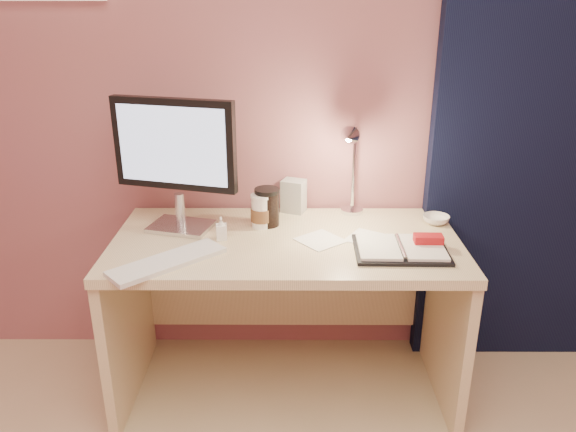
{
  "coord_description": "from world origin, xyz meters",
  "views": [
    {
      "loc": [
        0.02,
        -0.69,
        1.65
      ],
      "look_at": [
        0.01,
        1.33,
        0.85
      ],
      "focal_mm": 35.0,
      "sensor_mm": 36.0,
      "label": 1
    }
  ],
  "objects_px": {
    "monitor": "(176,153)",
    "planner": "(403,248)",
    "dark_jar": "(267,209)",
    "keyboard": "(168,262)",
    "bowl": "(436,220)",
    "desk_lamp": "(363,162)",
    "desk": "(286,280)",
    "product_box": "(294,196)",
    "coffee_cup": "(261,212)",
    "lotion_bottle": "(221,228)"
  },
  "relations": [
    {
      "from": "lotion_bottle",
      "to": "desk_lamp",
      "type": "relative_size",
      "value": 0.22
    },
    {
      "from": "monitor",
      "to": "dark_jar",
      "type": "distance_m",
      "value": 0.44
    },
    {
      "from": "coffee_cup",
      "to": "product_box",
      "type": "xyz_separation_m",
      "value": [
        0.14,
        0.18,
        0.01
      ]
    },
    {
      "from": "dark_jar",
      "to": "desk_lamp",
      "type": "distance_m",
      "value": 0.45
    },
    {
      "from": "planner",
      "to": "dark_jar",
      "type": "height_order",
      "value": "dark_jar"
    },
    {
      "from": "monitor",
      "to": "bowl",
      "type": "height_order",
      "value": "monitor"
    },
    {
      "from": "desk",
      "to": "product_box",
      "type": "xyz_separation_m",
      "value": [
        0.03,
        0.24,
        0.3
      ]
    },
    {
      "from": "coffee_cup",
      "to": "planner",
      "type": "bearing_deg",
      "value": -23.7
    },
    {
      "from": "desk",
      "to": "coffee_cup",
      "type": "xyz_separation_m",
      "value": [
        -0.11,
        0.06,
        0.29
      ]
    },
    {
      "from": "planner",
      "to": "product_box",
      "type": "distance_m",
      "value": 0.6
    },
    {
      "from": "bowl",
      "to": "product_box",
      "type": "relative_size",
      "value": 0.76
    },
    {
      "from": "dark_jar",
      "to": "product_box",
      "type": "bearing_deg",
      "value": 54.37
    },
    {
      "from": "keyboard",
      "to": "lotion_bottle",
      "type": "distance_m",
      "value": 0.28
    },
    {
      "from": "desk",
      "to": "planner",
      "type": "distance_m",
      "value": 0.54
    },
    {
      "from": "desk",
      "to": "desk_lamp",
      "type": "distance_m",
      "value": 0.6
    },
    {
      "from": "coffee_cup",
      "to": "bowl",
      "type": "relative_size",
      "value": 1.27
    },
    {
      "from": "planner",
      "to": "lotion_bottle",
      "type": "distance_m",
      "value": 0.72
    },
    {
      "from": "bowl",
      "to": "desk_lamp",
      "type": "height_order",
      "value": "desk_lamp"
    },
    {
      "from": "lotion_bottle",
      "to": "desk_lamp",
      "type": "bearing_deg",
      "value": 18.72
    },
    {
      "from": "coffee_cup",
      "to": "keyboard",
      "type": "bearing_deg",
      "value": -132.51
    },
    {
      "from": "bowl",
      "to": "dark_jar",
      "type": "distance_m",
      "value": 0.73
    },
    {
      "from": "bowl",
      "to": "lotion_bottle",
      "type": "height_order",
      "value": "lotion_bottle"
    },
    {
      "from": "lotion_bottle",
      "to": "keyboard",
      "type": "bearing_deg",
      "value": -127.81
    },
    {
      "from": "keyboard",
      "to": "bowl",
      "type": "bearing_deg",
      "value": -22.14
    },
    {
      "from": "dark_jar",
      "to": "desk_lamp",
      "type": "xyz_separation_m",
      "value": [
        0.4,
        0.04,
        0.2
      ]
    },
    {
      "from": "dark_jar",
      "to": "keyboard",
      "type": "bearing_deg",
      "value": -132.94
    },
    {
      "from": "dark_jar",
      "to": "product_box",
      "type": "height_order",
      "value": "product_box"
    },
    {
      "from": "planner",
      "to": "desk_lamp",
      "type": "xyz_separation_m",
      "value": [
        -0.13,
        0.31,
        0.25
      ]
    },
    {
      "from": "bowl",
      "to": "dark_jar",
      "type": "xyz_separation_m",
      "value": [
        -0.73,
        -0.02,
        0.05
      ]
    },
    {
      "from": "bowl",
      "to": "desk_lamp",
      "type": "xyz_separation_m",
      "value": [
        -0.32,
        0.03,
        0.25
      ]
    },
    {
      "from": "monitor",
      "to": "keyboard",
      "type": "xyz_separation_m",
      "value": [
        0.01,
        -0.33,
        -0.32
      ]
    },
    {
      "from": "lotion_bottle",
      "to": "desk_lamp",
      "type": "xyz_separation_m",
      "value": [
        0.58,
        0.2,
        0.22
      ]
    },
    {
      "from": "keyboard",
      "to": "planner",
      "type": "bearing_deg",
      "value": -35.03
    },
    {
      "from": "keyboard",
      "to": "planner",
      "type": "height_order",
      "value": "planner"
    },
    {
      "from": "keyboard",
      "to": "dark_jar",
      "type": "relative_size",
      "value": 3.03
    },
    {
      "from": "desk",
      "to": "dark_jar",
      "type": "height_order",
      "value": "dark_jar"
    },
    {
      "from": "desk",
      "to": "lotion_bottle",
      "type": "bearing_deg",
      "value": -163.71
    },
    {
      "from": "planner",
      "to": "product_box",
      "type": "bearing_deg",
      "value": 135.87
    },
    {
      "from": "keyboard",
      "to": "dark_jar",
      "type": "distance_m",
      "value": 0.52
    },
    {
      "from": "planner",
      "to": "coffee_cup",
      "type": "xyz_separation_m",
      "value": [
        -0.56,
        0.24,
        0.05
      ]
    },
    {
      "from": "coffee_cup",
      "to": "lotion_bottle",
      "type": "height_order",
      "value": "coffee_cup"
    },
    {
      "from": "bowl",
      "to": "desk_lamp",
      "type": "bearing_deg",
      "value": 175.38
    },
    {
      "from": "product_box",
      "to": "desk_lamp",
      "type": "distance_m",
      "value": 0.37
    },
    {
      "from": "monitor",
      "to": "planner",
      "type": "height_order",
      "value": "monitor"
    },
    {
      "from": "bowl",
      "to": "lotion_bottle",
      "type": "relative_size",
      "value": 1.2
    },
    {
      "from": "keyboard",
      "to": "lotion_bottle",
      "type": "xyz_separation_m",
      "value": [
        0.17,
        0.22,
        0.04
      ]
    },
    {
      "from": "product_box",
      "to": "desk_lamp",
      "type": "height_order",
      "value": "desk_lamp"
    },
    {
      "from": "dark_jar",
      "to": "planner",
      "type": "bearing_deg",
      "value": -26.53
    },
    {
      "from": "monitor",
      "to": "bowl",
      "type": "relative_size",
      "value": 4.86
    },
    {
      "from": "coffee_cup",
      "to": "desk_lamp",
      "type": "distance_m",
      "value": 0.48
    }
  ]
}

